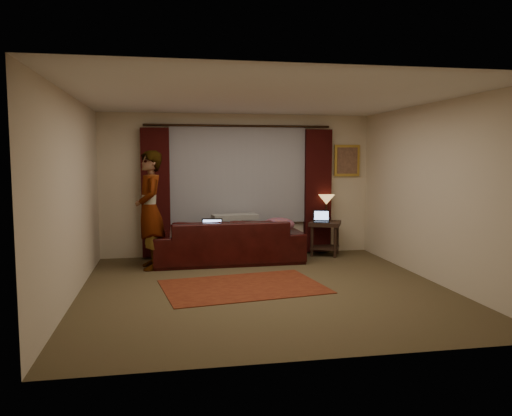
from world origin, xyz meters
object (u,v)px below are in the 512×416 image
at_px(laptop_sofa, 211,227).
at_px(person, 150,210).
at_px(sofa, 228,233).
at_px(laptop_table, 321,217).
at_px(end_table, 325,238).
at_px(tiffany_lamp, 326,208).

height_order(laptop_sofa, person, person).
bearing_deg(laptop_sofa, sofa, 45.12).
distance_m(sofa, person, 1.41).
bearing_deg(person, laptop_table, 90.36).
xyz_separation_m(sofa, laptop_sofa, (-0.31, -0.21, 0.13)).
height_order(end_table, person, person).
xyz_separation_m(sofa, person, (-1.31, -0.29, 0.44)).
bearing_deg(laptop_sofa, laptop_table, 21.61).
height_order(sofa, tiffany_lamp, tiffany_lamp).
height_order(laptop_sofa, tiffany_lamp, tiffany_lamp).
xyz_separation_m(tiffany_lamp, person, (-3.22, -0.72, 0.09)).
bearing_deg(person, end_table, 91.71).
distance_m(laptop_table, person, 3.09).
xyz_separation_m(laptop_sofa, person, (-1.00, -0.08, 0.32)).
bearing_deg(end_table, sofa, -171.17).
relative_size(laptop_sofa, laptop_table, 1.19).
height_order(end_table, laptop_table, laptop_table).
height_order(end_table, tiffany_lamp, tiffany_lamp).
xyz_separation_m(end_table, laptop_table, (-0.10, -0.09, 0.42)).
relative_size(end_table, person, 0.33).
xyz_separation_m(end_table, person, (-3.15, -0.58, 0.65)).
relative_size(sofa, person, 1.33).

